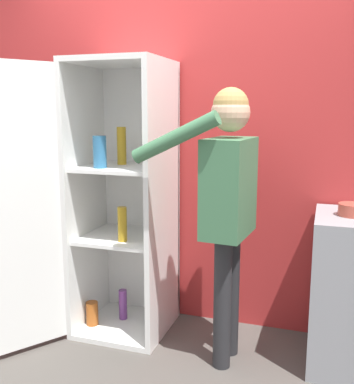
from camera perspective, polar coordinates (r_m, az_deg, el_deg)
wall_back at (r=3.21m, az=1.65°, el=5.90°), size 7.00×0.06×2.55m
refrigerator at (r=3.05m, az=-9.40°, el=-1.25°), size 0.98×1.10×1.85m
person at (r=2.62m, az=6.43°, el=0.02°), size 0.66×0.54×1.65m
bowl at (r=2.78m, az=21.42°, el=-2.12°), size 0.16×0.16×0.07m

